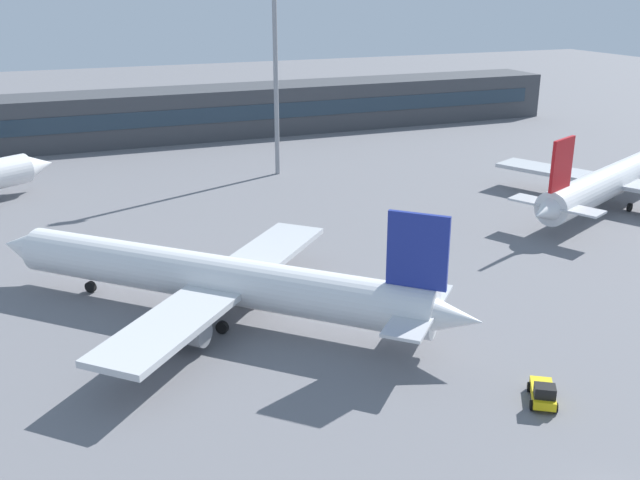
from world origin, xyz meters
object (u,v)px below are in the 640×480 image
(airplane_near, at_px, (212,278))
(floodlight_tower_east, at_px, (275,59))
(baggage_tug_yellow, at_px, (543,393))
(airplane_mid, at_px, (619,178))

(airplane_near, distance_m, floodlight_tower_east, 51.72)
(airplane_near, bearing_deg, baggage_tug_yellow, -51.90)
(floodlight_tower_east, bearing_deg, airplane_near, -115.45)
(airplane_near, xyz_separation_m, baggage_tug_yellow, (17.56, -22.40, -2.70))
(baggage_tug_yellow, bearing_deg, floodlight_tower_east, 86.71)
(floodlight_tower_east, bearing_deg, baggage_tug_yellow, -93.29)
(airplane_near, relative_size, baggage_tug_yellow, 9.34)
(airplane_mid, height_order, floodlight_tower_east, floodlight_tower_east)
(airplane_mid, distance_m, floodlight_tower_east, 50.07)
(airplane_mid, relative_size, baggage_tug_yellow, 11.20)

